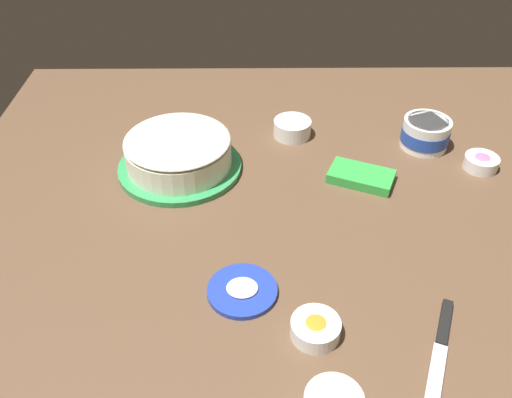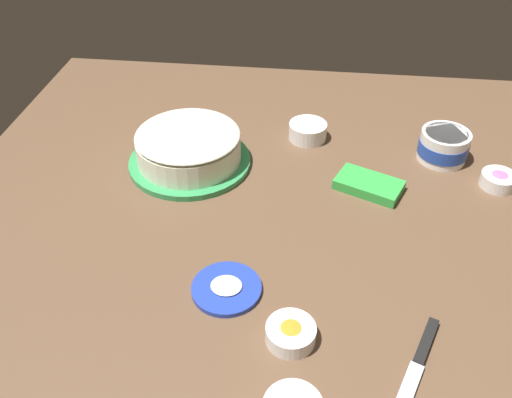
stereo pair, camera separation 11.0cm
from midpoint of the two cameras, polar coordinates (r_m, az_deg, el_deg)
ground_plane at (r=1.06m, az=7.49°, el=-4.77°), size 1.54×1.54×0.00m
frosted_cake at (r=1.24m, az=-4.62°, el=5.31°), size 0.28×0.28×0.10m
frosting_tub at (r=1.35m, az=21.51°, el=5.23°), size 0.11×0.11×0.07m
frosting_tub_lid at (r=0.97m, az=0.16°, el=-9.58°), size 0.13×0.13×0.02m
spreading_knife at (r=0.92m, az=20.19°, el=-16.31°), size 0.11×0.23×0.01m
sprinkle_bowl_orange at (r=0.90m, az=7.20°, el=-14.07°), size 0.08×0.08×0.03m
sprinkle_bowl_pink at (r=1.32m, az=26.52°, el=1.76°), size 0.08×0.08×0.03m
sprinkle_bowl_rainbow at (r=1.35m, az=7.72°, el=7.15°), size 0.09×0.09×0.04m
candy_box_lower at (r=1.22m, az=14.43°, el=1.35°), size 0.16×0.13×0.02m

